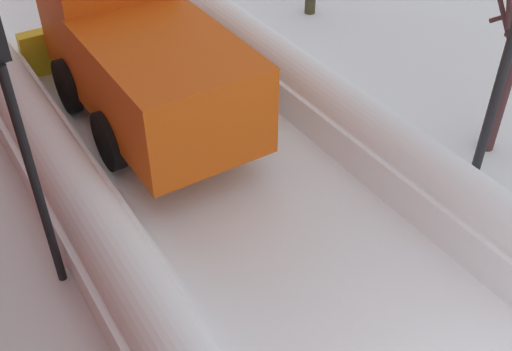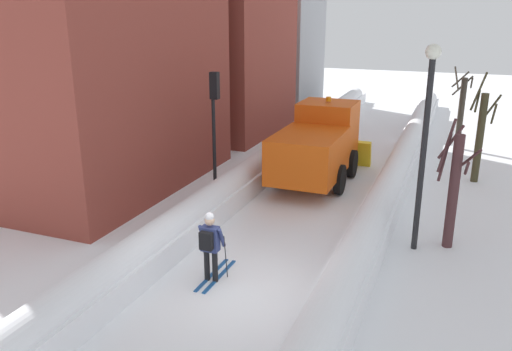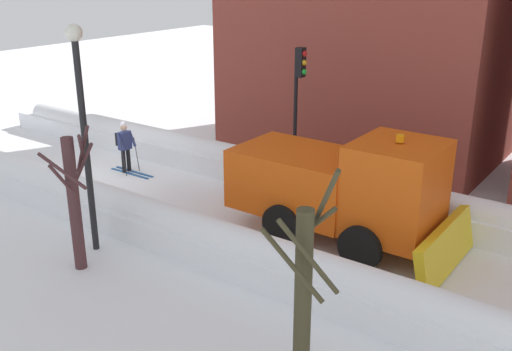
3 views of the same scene
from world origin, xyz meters
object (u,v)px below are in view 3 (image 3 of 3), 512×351
at_px(plow_truck, 344,187).
at_px(street_lamp, 82,115).
at_px(bare_tree_mid, 303,301).
at_px(skier, 125,144).
at_px(bare_tree_near, 74,199).
at_px(traffic_light_pole, 299,90).

xyz_separation_m(plow_truck, street_lamp, (4.13, -4.83, 2.04)).
bearing_deg(bare_tree_mid, skier, -119.22).
bearing_deg(skier, street_lamp, 39.96).
xyz_separation_m(street_lamp, bare_tree_near, (0.85, 0.50, -1.74)).
relative_size(plow_truck, bare_tree_mid, 1.43).
distance_m(skier, traffic_light_pole, 6.32).
height_order(street_lamp, bare_tree_mid, street_lamp).
height_order(skier, bare_tree_mid, bare_tree_mid).
relative_size(plow_truck, skier, 3.31).
relative_size(traffic_light_pole, bare_tree_mid, 1.06).
bearing_deg(skier, plow_truck, 87.68).
distance_m(traffic_light_pole, bare_tree_mid, 10.21).
relative_size(bare_tree_near, bare_tree_mid, 0.86).
distance_m(street_lamp, bare_tree_mid, 7.48).
bearing_deg(traffic_light_pole, skier, -65.57).
xyz_separation_m(plow_truck, bare_tree_near, (4.98, -4.33, 0.30)).
xyz_separation_m(plow_truck, skier, (-0.35, -8.59, -0.48)).
bearing_deg(plow_truck, traffic_light_pole, -131.59).
bearing_deg(plow_truck, bare_tree_mid, 21.70).
bearing_deg(bare_tree_near, traffic_light_pole, 171.52).
height_order(traffic_light_pole, street_lamp, street_lamp).
height_order(traffic_light_pole, bare_tree_near, traffic_light_pole).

